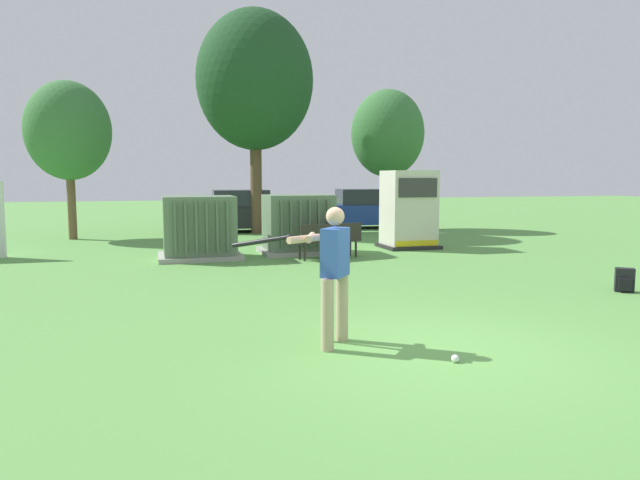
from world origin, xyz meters
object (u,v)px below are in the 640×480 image
Objects in this scene: transformer_mid_west at (298,225)px; park_bench at (330,238)px; batter at (331,268)px; sports_ball at (455,359)px; backpack at (625,280)px; generator_enclosure at (409,210)px; parked_car_leftmost at (238,212)px; transformer_west at (199,228)px; parked_car_left_of_center at (361,210)px.

transformer_mid_west is 1.14× the size of park_bench.
park_bench is 1.06× the size of batter.
transformer_mid_west is 1.21× the size of batter.
transformer_mid_west is 23.33× the size of sports_ball.
batter is 6.47m from backpack.
generator_enclosure is at bearing 68.02° from sports_ball.
batter is at bearing -164.64° from backpack.
parked_car_leftmost is at bearing 90.54° from sports_ball.
transformer_mid_west and parked_car_leftmost have the same top height.
parked_car_leftmost is at bearing 96.11° from transformer_mid_west.
transformer_west is at bearing -173.25° from transformer_mid_west.
backpack is 0.10× the size of parked_car_left_of_center.
park_bench is 9.21m from parked_car_left_of_center.
batter is at bearing -83.23° from transformer_west.
transformer_west is 6.22m from generator_enclosure.
parked_car_leftmost is 0.98× the size of parked_car_left_of_center.
parked_car_left_of_center is (-0.04, 13.98, 0.54)m from backpack.
transformer_mid_west is 6.84m from parked_car_leftmost.
parked_car_left_of_center is at bearing 73.38° from sports_ball.
backpack is (6.19, 1.70, -0.76)m from batter.
park_bench is 4.19× the size of backpack.
parked_car_left_of_center is at bearing 64.84° from park_bench.
transformer_mid_west is at bearing -122.23° from parked_car_left_of_center.
generator_enclosure reaches higher than park_bench.
parked_car_leftmost reaches higher than sports_ball.
transformer_west reaches higher than backpack.
parked_car_left_of_center is at bearing 90.15° from backpack.
sports_ball is at bearing -151.26° from backpack.
transformer_west is at bearing 163.01° from park_bench.
batter reaches higher than parked_car_left_of_center.
parked_car_left_of_center is at bearing 81.85° from generator_enclosure.
park_bench is at bearing -81.30° from parked_car_leftmost.
parked_car_leftmost is at bearing -177.56° from parked_car_left_of_center.
parked_car_left_of_center is at bearing 68.57° from batter.
batter reaches higher than sports_ball.
generator_enclosure is at bearing 28.07° from park_bench.
park_bench is at bearing 82.65° from sports_ball.
backpack is (7.18, -6.64, -0.57)m from transformer_west.
generator_enclosure is 1.32× the size of batter.
sports_ball is 16.54m from parked_car_leftmost.
batter is (-5.19, -8.92, -0.16)m from generator_enclosure.
transformer_west is 23.33× the size of sports_ball.
generator_enclosure reaches higher than transformer_west.
backpack is at bearing 15.36° from batter.
transformer_mid_west is at bearing 122.65° from backpack.
transformer_west is 1.00× the size of transformer_mid_west.
park_bench is at bearing 73.02° from batter.
park_bench is 7.70m from batter.
transformer_mid_west is 8.30m from parked_car_left_of_center.
park_bench reaches higher than sports_ball.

